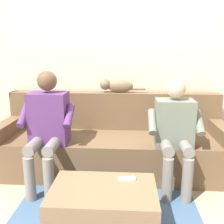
# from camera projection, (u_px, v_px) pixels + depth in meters

# --- Properties ---
(ground_plane) EXTENTS (8.00, 8.00, 0.00)m
(ground_plane) POSITION_uv_depth(u_px,v_px,m) (108.00, 204.00, 2.37)
(ground_plane) COLOR tan
(back_wall) EXTENTS (5.40, 0.06, 2.75)m
(back_wall) POSITION_uv_depth(u_px,v_px,m) (115.00, 50.00, 3.21)
(back_wall) COLOR beige
(back_wall) RESTS_ON ground
(couch) EXTENTS (2.54, 0.80, 0.88)m
(couch) POSITION_uv_depth(u_px,v_px,m) (113.00, 144.00, 3.03)
(couch) COLOR brown
(couch) RESTS_ON ground
(coffee_table) EXTENTS (0.79, 0.53, 0.38)m
(coffee_table) POSITION_uv_depth(u_px,v_px,m) (103.00, 211.00, 1.96)
(coffee_table) COLOR #8C6B4C
(coffee_table) RESTS_ON ground
(person_left_seated) EXTENTS (0.52, 0.51, 1.11)m
(person_left_seated) POSITION_uv_depth(u_px,v_px,m) (175.00, 129.00, 2.54)
(person_left_seated) COLOR slate
(person_left_seated) RESTS_ON ground
(person_right_seated) EXTENTS (0.53, 0.58, 1.18)m
(person_right_seated) POSITION_uv_depth(u_px,v_px,m) (47.00, 123.00, 2.61)
(person_right_seated) COLOR #5B3370
(person_right_seated) RESTS_ON ground
(cat_on_backrest) EXTENTS (0.55, 0.13, 0.17)m
(cat_on_backrest) POSITION_uv_depth(u_px,v_px,m) (116.00, 86.00, 3.12)
(cat_on_backrest) COLOR #756047
(cat_on_backrest) RESTS_ON couch
(remote_white) EXTENTS (0.14, 0.06, 0.02)m
(remote_white) POSITION_uv_depth(u_px,v_px,m) (127.00, 179.00, 2.04)
(remote_white) COLOR white
(remote_white) RESTS_ON coffee_table
(floor_rug) EXTENTS (1.61, 1.58, 0.01)m
(floor_rug) POSITION_uv_depth(u_px,v_px,m) (105.00, 222.00, 2.12)
(floor_rug) COLOR #426084
(floor_rug) RESTS_ON ground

